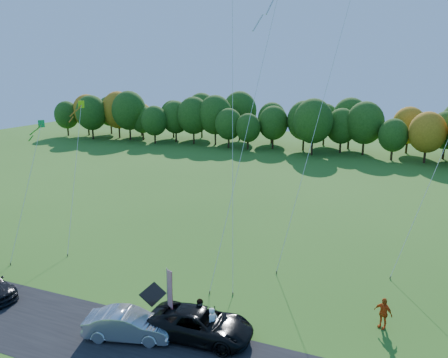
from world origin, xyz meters
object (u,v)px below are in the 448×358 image
at_px(black_suv, 200,324).
at_px(person_east, 383,313).
at_px(silver_sedan, 128,325).
at_px(feather_flag, 169,291).

bearing_deg(black_suv, person_east, -66.17).
bearing_deg(black_suv, silver_sedan, 108.88).
relative_size(black_suv, silver_sedan, 1.22).
distance_m(person_east, feather_flag, 12.18).
xyz_separation_m(black_suv, person_east, (9.20, 4.78, 0.11)).
height_order(black_suv, feather_flag, feather_flag).
bearing_deg(feather_flag, black_suv, -10.90).
height_order(silver_sedan, feather_flag, feather_flag).
distance_m(silver_sedan, feather_flag, 2.79).
bearing_deg(silver_sedan, person_east, -79.32).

